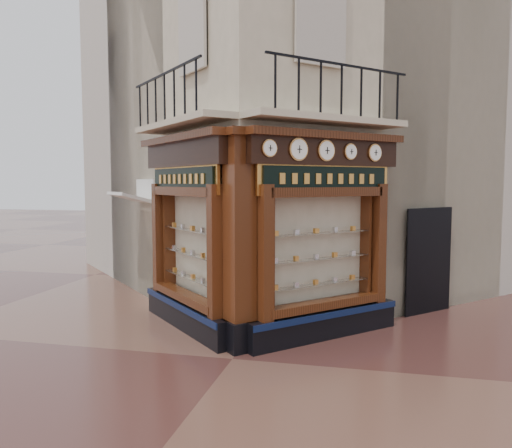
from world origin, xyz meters
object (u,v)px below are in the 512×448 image
(corner_pilaster, at_px, (240,243))
(clock_c, at_px, (326,151))
(signboard_left, at_px, (183,179))
(clock_e, at_px, (375,153))
(clock_a, at_px, (269,148))
(signboard_right, at_px, (327,179))
(awning, at_px, (131,301))
(clock_b, at_px, (298,149))
(clock_d, at_px, (350,152))

(corner_pilaster, height_order, clock_c, corner_pilaster)
(signboard_left, bearing_deg, clock_e, -124.36)
(clock_a, height_order, signboard_left, clock_a)
(corner_pilaster, height_order, signboard_right, corner_pilaster)
(awning, bearing_deg, signboard_right, -155.73)
(clock_a, relative_size, clock_e, 0.88)
(clock_c, height_order, clock_e, clock_c)
(clock_b, bearing_deg, clock_d, 0.00)
(clock_a, bearing_deg, corner_pilaster, 129.54)
(clock_a, xyz_separation_m, clock_d, (1.32, 1.32, -0.00))
(clock_c, height_order, signboard_right, clock_c)
(clock_d, bearing_deg, awning, 118.08)
(corner_pilaster, relative_size, clock_b, 9.70)
(clock_d, relative_size, signboard_left, 0.14)
(signboard_left, bearing_deg, clock_b, -149.29)
(corner_pilaster, distance_m, clock_c, 2.37)
(signboard_right, bearing_deg, clock_b, -171.86)
(clock_a, bearing_deg, clock_d, 0.00)
(clock_d, height_order, signboard_right, clock_d)
(signboard_right, bearing_deg, clock_a, -175.48)
(corner_pilaster, xyz_separation_m, clock_d, (1.87, 1.27, 1.67))
(corner_pilaster, distance_m, awning, 5.09)
(clock_b, relative_size, signboard_right, 0.18)
(clock_b, xyz_separation_m, clock_c, (0.45, 0.45, 0.00))
(awning, bearing_deg, clock_e, -146.57)
(corner_pilaster, height_order, clock_d, corner_pilaster)
(corner_pilaster, bearing_deg, awning, 96.11)
(clock_c, distance_m, clock_d, 0.60)
(clock_c, xyz_separation_m, clock_e, (0.88, 0.88, -0.00))
(signboard_right, bearing_deg, clock_c, -139.93)
(clock_c, xyz_separation_m, signboard_right, (0.01, 0.17, -0.52))
(corner_pilaster, relative_size, signboard_right, 1.75)
(awning, bearing_deg, clock_d, -151.92)
(clock_c, bearing_deg, clock_d, 0.00)
(clock_c, distance_m, clock_e, 1.25)
(clock_a, xyz_separation_m, awning, (-4.21, 3.00, -3.62))
(corner_pilaster, distance_m, signboard_left, 2.12)
(clock_b, height_order, clock_c, clock_b)
(signboard_left, bearing_deg, clock_d, -130.63)
(signboard_right, bearing_deg, clock_d, -13.21)
(clock_e, distance_m, signboard_left, 3.89)
(clock_c, xyz_separation_m, awning, (-5.10, 2.11, -3.62))
(awning, height_order, signboard_left, signboard_left)
(corner_pilaster, xyz_separation_m, signboard_left, (-1.46, 1.01, 1.15))
(signboard_left, height_order, signboard_right, signboard_right)
(clock_d, distance_m, signboard_right, 0.71)
(clock_d, distance_m, clock_e, 0.65)
(signboard_left, bearing_deg, clock_a, -162.92)
(clock_c, xyz_separation_m, clock_d, (0.43, 0.43, -0.00))
(signboard_right, bearing_deg, clock_e, -5.65)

